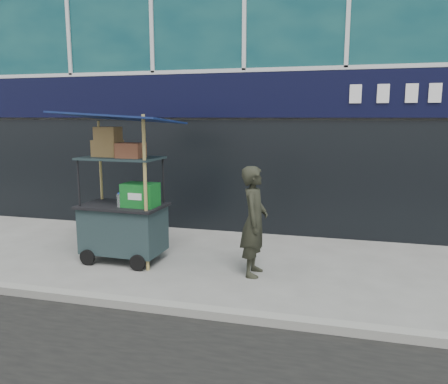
# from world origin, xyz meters

# --- Properties ---
(ground) EXTENTS (80.00, 80.00, 0.00)m
(ground) POSITION_xyz_m (0.00, 0.00, 0.00)
(ground) COLOR slate
(ground) RESTS_ON ground
(curb) EXTENTS (80.00, 0.18, 0.12)m
(curb) POSITION_xyz_m (0.00, -0.20, 0.06)
(curb) COLOR gray
(curb) RESTS_ON ground
(vendor_cart) EXTENTS (1.94, 1.41, 2.56)m
(vendor_cart) POSITION_xyz_m (-1.58, 1.52, 0.90)
(vendor_cart) COLOR #19292B
(vendor_cart) RESTS_ON ground
(vendor_man) EXTENTS (0.42, 0.64, 1.73)m
(vendor_man) POSITION_xyz_m (0.71, 1.43, 0.86)
(vendor_man) COLOR black
(vendor_man) RESTS_ON ground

